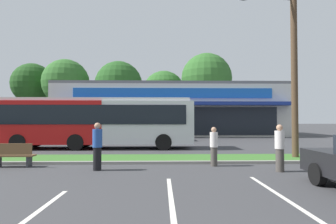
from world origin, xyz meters
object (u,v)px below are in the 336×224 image
Objects in this scene: utility_pole at (291,40)px; pedestrian_mid at (280,148)px; city_bus at (96,121)px; pedestrian_by_pole at (214,146)px; bus_stop_bench at (13,155)px; car_2 at (1,132)px; car_0 at (160,132)px; pedestrian_near_bench at (97,146)px.

utility_pole is 6.22× the size of pedestrian_mid.
city_bus reaches higher than pedestrian_by_pole.
utility_pole reaches higher than bus_stop_bench.
car_2 reaches higher than bus_stop_bench.
car_0 is at bearing 75.87° from pedestrian_by_pole.
pedestrian_by_pole is (6.40, -6.89, -0.97)m from city_bus.
car_2 is 23.83m from pedestrian_mid.
pedestrian_near_bench is (11.90, -14.52, 0.12)m from car_2.
bus_stop_bench is 0.36× the size of car_0.
utility_pole is 0.84× the size of city_bus.
bus_stop_bench is at bearing 109.19° from pedestrian_near_bench.
utility_pole is at bearing -85.63° from pedestrian_mid.
city_bus is 12.15m from car_2.
car_0 is 14.17m from car_2.
utility_pole reaches higher than pedestrian_near_bench.
city_bus is at bearing 57.33° from car_0.
pedestrian_near_bench is (-8.58, -2.55, -4.77)m from utility_pole.
car_2 is at bearing -1.70° from pedestrian_mid.
pedestrian_mid reaches higher than pedestrian_by_pole.
pedestrian_mid is at bearing 173.61° from bus_stop_bench.
utility_pole is 13.25m from bus_stop_bench.
pedestrian_near_bench reaches higher than car_0.
car_0 reaches higher than bus_stop_bench.
pedestrian_near_bench reaches higher than pedestrian_mid.
bus_stop_bench is at bearing 157.10° from pedestrian_by_pole.
car_0 is 2.84× the size of pedestrian_by_pole.
city_bus is 2.81× the size of car_0.
pedestrian_by_pole is at bearing -39.84° from car_2.
car_2 is (-20.48, 11.97, -4.89)m from utility_pole.
car_2 is (-10.01, 6.80, -0.99)m from city_bus.
bus_stop_bench is 10.23m from pedestrian_mid.
utility_pole reaches higher than car_0.
utility_pole reaches higher than city_bus.
utility_pole is 24.22m from car_2.
pedestrian_mid is at bearing 106.78° from car_0.
pedestrian_mid is (10.16, -1.14, 0.35)m from bus_stop_bench.
pedestrian_by_pole reaches higher than car_2.
pedestrian_near_bench is 1.03× the size of pedestrian_mid.
utility_pole is at bearing -26.53° from city_bus.
pedestrian_mid reaches higher than car_0.
car_0 is at bearing -36.13° from pedestrian_mid.
city_bus is 11.84m from pedestrian_mid.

